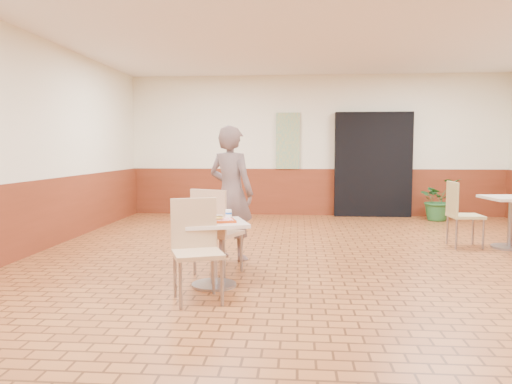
# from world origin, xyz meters

# --- Properties ---
(room_shell) EXTENTS (8.01, 10.01, 3.01)m
(room_shell) POSITION_xyz_m (0.00, 0.00, 1.50)
(room_shell) COLOR brown
(room_shell) RESTS_ON ground
(wainscot_band) EXTENTS (8.00, 10.00, 1.00)m
(wainscot_band) POSITION_xyz_m (0.00, 0.00, 0.50)
(wainscot_band) COLOR maroon
(wainscot_band) RESTS_ON ground
(corridor_doorway) EXTENTS (1.60, 0.22, 2.20)m
(corridor_doorway) POSITION_xyz_m (1.20, 4.88, 1.10)
(corridor_doorway) COLOR black
(corridor_doorway) RESTS_ON ground
(promo_poster) EXTENTS (0.50, 0.03, 1.20)m
(promo_poster) POSITION_xyz_m (-0.60, 4.94, 1.60)
(promo_poster) COLOR gray
(promo_poster) RESTS_ON wainscot_band
(main_table) EXTENTS (0.65, 0.65, 0.68)m
(main_table) POSITION_xyz_m (-1.25, -0.74, 0.46)
(main_table) COLOR beige
(main_table) RESTS_ON ground
(chair_main_front) EXTENTS (0.57, 0.57, 0.96)m
(chair_main_front) POSITION_xyz_m (-1.34, -1.21, 0.54)
(chair_main_front) COLOR tan
(chair_main_front) RESTS_ON ground
(chair_main_back) EXTENTS (0.60, 0.60, 0.99)m
(chair_main_back) POSITION_xyz_m (-1.32, -0.28, 0.55)
(chair_main_back) COLOR tan
(chair_main_back) RESTS_ON ground
(customer) EXTENTS (0.75, 0.64, 1.73)m
(customer) POSITION_xyz_m (-1.24, 0.54, 0.87)
(customer) COLOR #66514F
(customer) RESTS_ON ground
(serving_tray) EXTENTS (0.42, 0.33, 0.03)m
(serving_tray) POSITION_xyz_m (-1.25, -0.74, 0.70)
(serving_tray) COLOR #B7390D
(serving_tray) RESTS_ON main_table
(ring_donut) EXTENTS (0.13, 0.13, 0.03)m
(ring_donut) POSITION_xyz_m (-1.37, -0.71, 0.73)
(ring_donut) COLOR #BD8A45
(ring_donut) RESTS_ON serving_tray
(long_john_donut) EXTENTS (0.17, 0.10, 0.05)m
(long_john_donut) POSITION_xyz_m (-1.21, -0.80, 0.73)
(long_john_donut) COLOR gold
(long_john_donut) RESTS_ON serving_tray
(paper_cup) EXTENTS (0.07, 0.07, 0.08)m
(paper_cup) POSITION_xyz_m (-1.11, -0.62, 0.75)
(paper_cup) COLOR white
(paper_cup) RESTS_ON serving_tray
(second_table) EXTENTS (0.71, 0.71, 0.75)m
(second_table) POSITION_xyz_m (2.69, 1.59, 0.50)
(second_table) COLOR beige
(second_table) RESTS_ON ground
(chair_second_left) EXTENTS (0.46, 0.46, 0.96)m
(chair_second_left) POSITION_xyz_m (1.99, 1.65, 0.53)
(chair_second_left) COLOR tan
(chair_second_left) RESTS_ON ground
(potted_plant) EXTENTS (0.97, 0.92, 0.85)m
(potted_plant) POSITION_xyz_m (2.42, 4.36, 0.43)
(potted_plant) COLOR #245B28
(potted_plant) RESTS_ON ground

